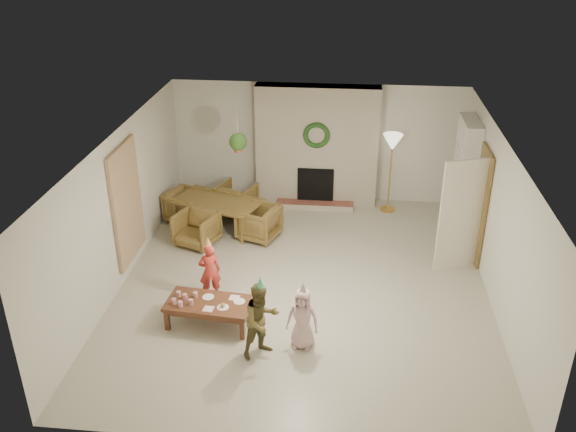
# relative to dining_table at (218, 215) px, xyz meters

# --- Properties ---
(floor) EXTENTS (7.00, 7.00, 0.00)m
(floor) POSITION_rel_dining_table_xyz_m (1.82, -1.84, -0.29)
(floor) COLOR #B7B29E
(floor) RESTS_ON ground
(ceiling) EXTENTS (7.00, 7.00, 0.00)m
(ceiling) POSITION_rel_dining_table_xyz_m (1.82, -1.84, 2.21)
(ceiling) COLOR white
(ceiling) RESTS_ON wall_back
(wall_back) EXTENTS (7.00, 0.00, 7.00)m
(wall_back) POSITION_rel_dining_table_xyz_m (1.82, 1.66, 0.96)
(wall_back) COLOR silver
(wall_back) RESTS_ON floor
(wall_front) EXTENTS (7.00, 0.00, 7.00)m
(wall_front) POSITION_rel_dining_table_xyz_m (1.82, -5.34, 0.96)
(wall_front) COLOR silver
(wall_front) RESTS_ON floor
(wall_left) EXTENTS (0.00, 7.00, 7.00)m
(wall_left) POSITION_rel_dining_table_xyz_m (-1.18, -1.84, 0.96)
(wall_left) COLOR silver
(wall_left) RESTS_ON floor
(wall_right) EXTENTS (0.00, 7.00, 7.00)m
(wall_right) POSITION_rel_dining_table_xyz_m (4.82, -1.84, 0.96)
(wall_right) COLOR silver
(wall_right) RESTS_ON floor
(fireplace_mass) EXTENTS (2.50, 0.40, 2.50)m
(fireplace_mass) POSITION_rel_dining_table_xyz_m (1.82, 1.46, 0.96)
(fireplace_mass) COLOR #4E2814
(fireplace_mass) RESTS_ON floor
(fireplace_hearth) EXTENTS (1.60, 0.30, 0.12)m
(fireplace_hearth) POSITION_rel_dining_table_xyz_m (1.82, 1.11, -0.23)
(fireplace_hearth) COLOR maroon
(fireplace_hearth) RESTS_ON floor
(fireplace_firebox) EXTENTS (0.75, 0.12, 0.75)m
(fireplace_firebox) POSITION_rel_dining_table_xyz_m (1.82, 1.28, 0.16)
(fireplace_firebox) COLOR black
(fireplace_firebox) RESTS_ON floor
(fireplace_wreath) EXTENTS (0.54, 0.10, 0.54)m
(fireplace_wreath) POSITION_rel_dining_table_xyz_m (1.82, 1.23, 1.26)
(fireplace_wreath) COLOR #1B4419
(fireplace_wreath) RESTS_ON fireplace_mass
(floor_lamp_base) EXTENTS (0.31, 0.31, 0.03)m
(floor_lamp_base) POSITION_rel_dining_table_xyz_m (3.34, 1.16, -0.27)
(floor_lamp_base) COLOR gold
(floor_lamp_base) RESTS_ON floor
(floor_lamp_post) EXTENTS (0.03, 0.03, 1.48)m
(floor_lamp_post) POSITION_rel_dining_table_xyz_m (3.34, 1.16, 0.48)
(floor_lamp_post) COLOR gold
(floor_lamp_post) RESTS_ON floor
(floor_lamp_shade) EXTENTS (0.40, 0.40, 0.33)m
(floor_lamp_shade) POSITION_rel_dining_table_xyz_m (3.34, 1.16, 1.19)
(floor_lamp_shade) COLOR beige
(floor_lamp_shade) RESTS_ON floor_lamp_post
(bookshelf_carcass) EXTENTS (0.30, 1.00, 2.20)m
(bookshelf_carcass) POSITION_rel_dining_table_xyz_m (4.66, 0.46, 0.81)
(bookshelf_carcass) COLOR white
(bookshelf_carcass) RESTS_ON floor
(bookshelf_shelf_a) EXTENTS (0.30, 0.92, 0.03)m
(bookshelf_shelf_a) POSITION_rel_dining_table_xyz_m (4.64, 0.46, 0.16)
(bookshelf_shelf_a) COLOR white
(bookshelf_shelf_a) RESTS_ON bookshelf_carcass
(bookshelf_shelf_b) EXTENTS (0.30, 0.92, 0.03)m
(bookshelf_shelf_b) POSITION_rel_dining_table_xyz_m (4.64, 0.46, 0.56)
(bookshelf_shelf_b) COLOR white
(bookshelf_shelf_b) RESTS_ON bookshelf_carcass
(bookshelf_shelf_c) EXTENTS (0.30, 0.92, 0.03)m
(bookshelf_shelf_c) POSITION_rel_dining_table_xyz_m (4.64, 0.46, 0.96)
(bookshelf_shelf_c) COLOR white
(bookshelf_shelf_c) RESTS_ON bookshelf_carcass
(bookshelf_shelf_d) EXTENTS (0.30, 0.92, 0.03)m
(bookshelf_shelf_d) POSITION_rel_dining_table_xyz_m (4.64, 0.46, 1.36)
(bookshelf_shelf_d) COLOR white
(bookshelf_shelf_d) RESTS_ON bookshelf_carcass
(books_row_lower) EXTENTS (0.20, 0.40, 0.24)m
(books_row_lower) POSITION_rel_dining_table_xyz_m (4.62, 0.31, 0.30)
(books_row_lower) COLOR #B53A21
(books_row_lower) RESTS_ON bookshelf_shelf_a
(books_row_mid) EXTENTS (0.20, 0.44, 0.24)m
(books_row_mid) POSITION_rel_dining_table_xyz_m (4.62, 0.51, 0.70)
(books_row_mid) COLOR teal
(books_row_mid) RESTS_ON bookshelf_shelf_b
(books_row_upper) EXTENTS (0.20, 0.36, 0.22)m
(books_row_upper) POSITION_rel_dining_table_xyz_m (4.62, 0.36, 1.09)
(books_row_upper) COLOR gold
(books_row_upper) RESTS_ON bookshelf_shelf_c
(door_frame) EXTENTS (0.05, 0.86, 2.04)m
(door_frame) POSITION_rel_dining_table_xyz_m (4.78, -0.64, 0.73)
(door_frame) COLOR brown
(door_frame) RESTS_ON floor
(door_leaf) EXTENTS (0.77, 0.32, 2.00)m
(door_leaf) POSITION_rel_dining_table_xyz_m (4.40, -1.02, 0.71)
(door_leaf) COLOR beige
(door_leaf) RESTS_ON floor
(curtain_panel) EXTENTS (0.06, 1.20, 2.00)m
(curtain_panel) POSITION_rel_dining_table_xyz_m (-1.14, -1.64, 0.96)
(curtain_panel) COLOR #C9B58E
(curtain_panel) RESTS_ON wall_left
(dining_table) EXTENTS (1.87, 1.44, 0.58)m
(dining_table) POSITION_rel_dining_table_xyz_m (0.00, 0.00, 0.00)
(dining_table) COLOR brown
(dining_table) RESTS_ON floor
(dining_chair_near) EXTENTS (0.89, 0.90, 0.64)m
(dining_chair_near) POSITION_rel_dining_table_xyz_m (-0.25, -0.68, 0.03)
(dining_chair_near) COLOR brown
(dining_chair_near) RESTS_ON floor
(dining_chair_far) EXTENTS (0.89, 0.90, 0.64)m
(dining_chair_far) POSITION_rel_dining_table_xyz_m (0.25, 0.68, 0.03)
(dining_chair_far) COLOR brown
(dining_chair_far) RESTS_ON floor
(dining_chair_left) EXTENTS (0.90, 0.89, 0.64)m
(dining_chair_left) POSITION_rel_dining_table_xyz_m (-0.68, 0.25, 0.03)
(dining_chair_left) COLOR brown
(dining_chair_left) RESTS_ON floor
(dining_chair_right) EXTENTS (0.90, 0.89, 0.64)m
(dining_chair_right) POSITION_rel_dining_table_xyz_m (0.85, -0.32, 0.03)
(dining_chair_right) COLOR brown
(dining_chair_right) RESTS_ON floor
(hanging_plant_cord) EXTENTS (0.01, 0.01, 0.70)m
(hanging_plant_cord) POSITION_rel_dining_table_xyz_m (0.52, -0.34, 1.86)
(hanging_plant_cord) COLOR tan
(hanging_plant_cord) RESTS_ON ceiling
(hanging_plant_pot) EXTENTS (0.16, 0.16, 0.12)m
(hanging_plant_pot) POSITION_rel_dining_table_xyz_m (0.52, -0.34, 1.51)
(hanging_plant_pot) COLOR #984E31
(hanging_plant_pot) RESTS_ON hanging_plant_cord
(hanging_plant_foliage) EXTENTS (0.32, 0.32, 0.32)m
(hanging_plant_foliage) POSITION_rel_dining_table_xyz_m (0.52, -0.34, 1.63)
(hanging_plant_foliage) COLOR #244818
(hanging_plant_foliage) RESTS_ON hanging_plant_pot
(coffee_table_top) EXTENTS (1.32, 0.76, 0.06)m
(coffee_table_top) POSITION_rel_dining_table_xyz_m (0.51, -3.09, 0.07)
(coffee_table_top) COLOR brown
(coffee_table_top) RESTS_ON floor
(coffee_table_apron) EXTENTS (1.22, 0.65, 0.08)m
(coffee_table_apron) POSITION_rel_dining_table_xyz_m (0.51, -3.09, 0.00)
(coffee_table_apron) COLOR brown
(coffee_table_apron) RESTS_ON floor
(coffee_leg_fl) EXTENTS (0.07, 0.07, 0.33)m
(coffee_leg_fl) POSITION_rel_dining_table_xyz_m (-0.08, -3.29, -0.13)
(coffee_leg_fl) COLOR brown
(coffee_leg_fl) RESTS_ON floor
(coffee_leg_fr) EXTENTS (0.07, 0.07, 0.33)m
(coffee_leg_fr) POSITION_rel_dining_table_xyz_m (1.06, -3.40, -0.13)
(coffee_leg_fr) COLOR brown
(coffee_leg_fr) RESTS_ON floor
(coffee_leg_bl) EXTENTS (0.07, 0.07, 0.33)m
(coffee_leg_bl) POSITION_rel_dining_table_xyz_m (-0.03, -2.78, -0.13)
(coffee_leg_bl) COLOR brown
(coffee_leg_bl) RESTS_ON floor
(coffee_leg_br) EXTENTS (0.07, 0.07, 0.33)m
(coffee_leg_br) POSITION_rel_dining_table_xyz_m (1.11, -2.89, -0.13)
(coffee_leg_br) COLOR brown
(coffee_leg_br) RESTS_ON floor
(cup_a) EXTENTS (0.07, 0.07, 0.09)m
(cup_a) POSITION_rel_dining_table_xyz_m (0.01, -3.19, 0.14)
(cup_a) COLOR silver
(cup_a) RESTS_ON coffee_table_top
(cup_b) EXTENTS (0.07, 0.07, 0.09)m
(cup_b) POSITION_rel_dining_table_xyz_m (0.03, -2.99, 0.14)
(cup_b) COLOR silver
(cup_b) RESTS_ON coffee_table_top
(cup_c) EXTENTS (0.07, 0.07, 0.09)m
(cup_c) POSITION_rel_dining_table_xyz_m (0.13, -3.25, 0.14)
(cup_c) COLOR silver
(cup_c) RESTS_ON coffee_table_top
(cup_d) EXTENTS (0.07, 0.07, 0.09)m
(cup_d) POSITION_rel_dining_table_xyz_m (0.15, -3.05, 0.14)
(cup_d) COLOR silver
(cup_d) RESTS_ON coffee_table_top
(cup_e) EXTENTS (0.07, 0.07, 0.09)m
(cup_e) POSITION_rel_dining_table_xyz_m (0.27, -3.18, 0.14)
(cup_e) COLOR silver
(cup_e) RESTS_ON coffee_table_top
(cup_f) EXTENTS (0.07, 0.07, 0.09)m
(cup_f) POSITION_rel_dining_table_xyz_m (0.29, -2.99, 0.14)
(cup_f) COLOR silver
(cup_f) RESTS_ON coffee_table_top
(plate_a) EXTENTS (0.19, 0.19, 0.01)m
(plate_a) POSITION_rel_dining_table_xyz_m (0.48, -2.97, 0.10)
(plate_a) COLOR white
(plate_a) RESTS_ON coffee_table_top
(plate_b) EXTENTS (0.19, 0.19, 0.01)m
(plate_b) POSITION_rel_dining_table_xyz_m (0.75, -3.21, 0.10)
(plate_b) COLOR white
(plate_b) RESTS_ON coffee_table_top
(plate_c) EXTENTS (0.19, 0.19, 0.01)m
(plate_c) POSITION_rel_dining_table_xyz_m (0.96, -3.04, 0.10)
(plate_c) COLOR white
(plate_c) RESTS_ON coffee_table_top
(food_scoop) EXTENTS (0.07, 0.07, 0.07)m
(food_scoop) POSITION_rel_dining_table_xyz_m (0.75, -3.21, 0.14)
(food_scoop) COLOR tan
(food_scoop) RESTS_ON plate_b
(napkin_left) EXTENTS (0.16, 0.16, 0.01)m
(napkin_left) POSITION_rel_dining_table_xyz_m (0.55, -3.27, 0.10)
(napkin_left) COLOR #F8B6C9
(napkin_left) RESTS_ON coffee_table_top
(napkin_right) EXTENTS (0.16, 0.16, 0.01)m
(napkin_right) POSITION_rel_dining_table_xyz_m (0.87, -2.95, 0.10)
(napkin_right) COLOR #F8B6C9
(napkin_right) RESTS_ON coffee_table_top
(child_red) EXTENTS (0.41, 0.33, 0.97)m
(child_red) POSITION_rel_dining_table_xyz_m (0.38, -2.38, 0.19)
(child_red) COLOR red
(child_red) RESTS_ON floor
(party_hat_red) EXTENTS (0.13, 0.13, 0.18)m
(party_hat_red) POSITION_rel_dining_table_xyz_m (0.38, -2.38, 0.72)
(party_hat_red) COLOR gold
(party_hat_red) RESTS_ON child_red
(child_plaid) EXTENTS (0.70, 0.68, 1.13)m
(child_plaid) POSITION_rel_dining_table_xyz_m (1.39, -3.70, 0.27)
(child_plaid) COLOR brown
(child_plaid) RESTS_ON floor
(party_hat_plaid) EXTENTS (0.17, 0.17, 0.18)m
(party_hat_plaid) POSITION_rel_dining_table_xyz_m (1.39, -3.70, 0.88)
(party_hat_plaid) COLOR #4FB874
(party_hat_plaid) RESTS_ON child_plaid
(child_pink) EXTENTS (0.50, 0.36, 0.94)m
(child_pink) POSITION_rel_dining_table_xyz_m (1.94, -3.47, 0.18)
(child_pink) COLOR beige
(child_pink) RESTS_ON floor
(party_hat_pink) EXTENTS (0.15, 0.15, 0.17)m
(party_hat_pink) POSITION_rel_dining_table_xyz_m (1.94, -3.47, 0.69)
(party_hat_pink) COLOR #B0AFB7
(party_hat_pink) RESTS_ON child_pink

